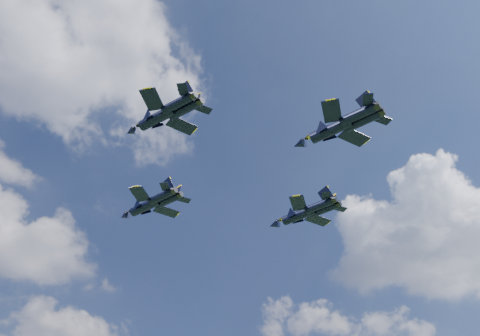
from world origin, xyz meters
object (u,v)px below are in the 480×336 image
object	(u,v)px
jet_left	(155,119)
jet_right	(297,216)
jet_lead	(144,207)
jet_slot	(328,131)

from	to	relation	value
jet_left	jet_right	size ratio (longest dim) A/B	0.89
jet_lead	jet_left	xyz separation A→B (m)	(-6.26, -23.78, -1.45)
jet_lead	jet_slot	size ratio (longest dim) A/B	0.99
jet_left	jet_right	world-z (taller)	jet_right
jet_lead	jet_slot	xyz separation A→B (m)	(16.77, -32.28, -1.18)
jet_lead	jet_right	world-z (taller)	jet_right
jet_right	jet_slot	distance (m)	25.60
jet_lead	jet_right	distance (m)	27.63
jet_lead	jet_slot	distance (m)	36.40
jet_slot	jet_left	bearing A→B (deg)	132.94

